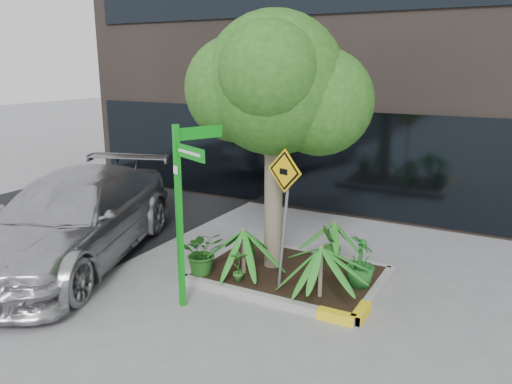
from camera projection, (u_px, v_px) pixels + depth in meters
The scene contains 14 objects.
ground at pixel (272, 282), 9.04m from camera, with size 80.00×80.00×0.00m, color gray.
asphalt_road at pixel (32, 227), 12.05m from camera, with size 7.00×80.00×0.01m, color black.
planter at pixel (290, 274), 9.14m from camera, with size 3.35×2.36×0.15m.
tree at pixel (275, 84), 8.60m from camera, with size 3.20×2.84×4.80m.
palm_front at pixel (321, 248), 7.97m from camera, with size 1.01×1.01×1.12m.
palm_left at pixel (244, 230), 8.88m from camera, with size 0.99×0.99×1.10m.
palm_back at pixel (334, 223), 9.51m from camera, with size 0.91×0.91×1.01m.
parked_car at pixel (73, 218), 9.90m from camera, with size 2.42×5.94×1.72m, color #BAB9BE.
shrub_a at pixel (203, 252), 8.96m from camera, with size 0.74×0.74×0.82m, color #1E5618.
shrub_b at pixel (361, 261), 8.45m from camera, with size 0.49×0.49×0.88m, color #1C601F.
shrub_c at pixel (239, 266), 8.64m from camera, with size 0.31×0.31×0.60m, color #2C6E22.
shrub_d at pixel (331, 245), 9.34m from camera, with size 0.44×0.44×0.79m, color #276B1F.
street_sign_post at pixel (184, 198), 7.71m from camera, with size 0.80×1.10×2.97m.
cattle_sign at pixel (285, 195), 8.21m from camera, with size 0.70×0.29×2.36m.
Camera 1 is at (3.72, -7.47, 3.85)m, focal length 35.00 mm.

